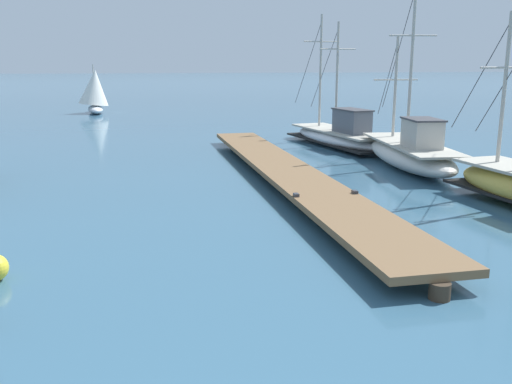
# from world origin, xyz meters

# --- Properties ---
(floating_dock) EXTENTS (2.16, 19.33, 0.53)m
(floating_dock) POSITION_xyz_m (4.07, 15.85, 0.36)
(floating_dock) COLOR brown
(floating_dock) RESTS_ON ground
(fishing_boat_1) EXTENTS (2.64, 7.56, 6.72)m
(fishing_boat_1) POSITION_xyz_m (9.07, 17.27, 0.61)
(fishing_boat_1) COLOR silver
(fishing_boat_1) RESTS_ON ground
(fishing_boat_2) EXTENTS (3.29, 8.50, 6.03)m
(fishing_boat_2) POSITION_xyz_m (8.46, 23.13, 0.52)
(fishing_boat_2) COLOR silver
(fishing_boat_2) RESTS_ON ground
(distant_sailboat) EXTENTS (2.69, 4.49, 3.64)m
(distant_sailboat) POSITION_xyz_m (-3.99, 43.06, 1.66)
(distant_sailboat) COLOR silver
(distant_sailboat) RESTS_ON ground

